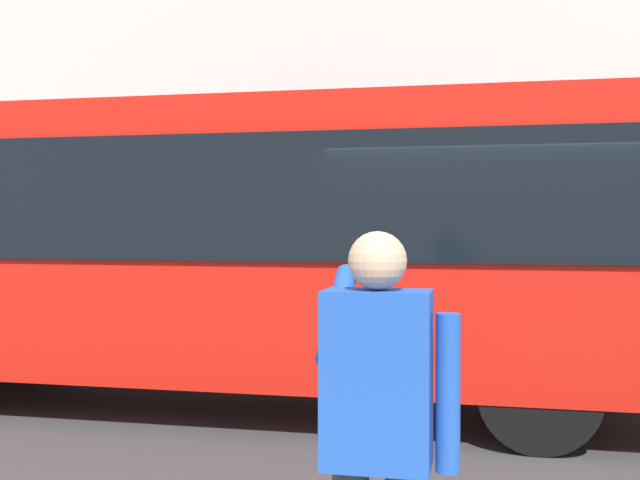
{
  "coord_description": "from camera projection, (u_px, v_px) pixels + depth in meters",
  "views": [
    {
      "loc": [
        -0.06,
        7.42,
        1.88
      ],
      "look_at": [
        1.5,
        0.15,
        1.71
      ],
      "focal_mm": 43.34,
      "sensor_mm": 36.0,
      "label": 1
    }
  ],
  "objects": [
    {
      "name": "pedestrian_photographer",
      "position": [
        378.0,
        421.0,
        2.88
      ],
      "size": [
        0.53,
        0.52,
        1.7
      ],
      "color": "#2D2D33",
      "rests_on": "sidewalk_curb"
    },
    {
      "name": "red_bus",
      "position": [
        230.0,
        242.0,
        7.96
      ],
      "size": [
        9.05,
        2.54,
        3.08
      ],
      "color": "red",
      "rests_on": "ground_plane"
    },
    {
      "name": "ground_plane",
      "position": [
        478.0,
        421.0,
        7.31
      ],
      "size": [
        60.0,
        60.0,
        0.0
      ],
      "primitive_type": "plane",
      "color": "#38383A"
    }
  ]
}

